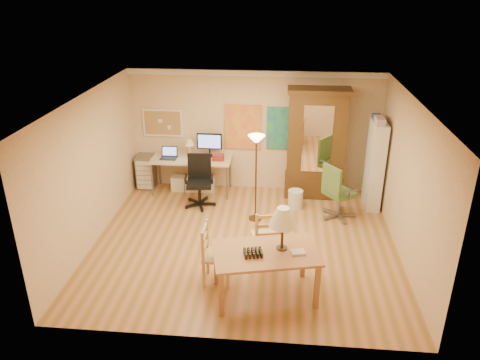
# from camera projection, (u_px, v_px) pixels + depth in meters

# --- Properties ---
(floor) EXTENTS (5.50, 5.50, 0.00)m
(floor) POSITION_uv_depth(u_px,v_px,m) (244.00, 243.00, 8.61)
(floor) COLOR olive
(floor) RESTS_ON ground
(crown_molding) EXTENTS (5.50, 0.08, 0.12)m
(crown_molding) POSITION_uv_depth(u_px,v_px,m) (255.00, 73.00, 9.80)
(crown_molding) COLOR white
(crown_molding) RESTS_ON floor
(corkboard) EXTENTS (0.90, 0.04, 0.62)m
(corkboard) POSITION_uv_depth(u_px,v_px,m) (163.00, 123.00, 10.44)
(corkboard) COLOR tan
(corkboard) RESTS_ON floor
(art_panel_left) EXTENTS (0.80, 0.04, 1.00)m
(art_panel_left) POSITION_uv_depth(u_px,v_px,m) (243.00, 127.00, 10.30)
(art_panel_left) COLOR yellow
(art_panel_left) RESTS_ON floor
(art_panel_right) EXTENTS (0.75, 0.04, 0.95)m
(art_panel_right) POSITION_uv_depth(u_px,v_px,m) (284.00, 128.00, 10.23)
(art_panel_right) COLOR #255F94
(art_panel_right) RESTS_ON floor
(dining_table) EXTENTS (1.72, 1.26, 1.46)m
(dining_table) POSITION_uv_depth(u_px,v_px,m) (272.00, 242.00, 6.88)
(dining_table) COLOR brown
(dining_table) RESTS_ON floor
(ladder_chair_back) EXTENTS (0.57, 0.56, 1.03)m
(ladder_chair_back) POSITION_uv_depth(u_px,v_px,m) (267.00, 238.00, 7.83)
(ladder_chair_back) COLOR tan
(ladder_chair_back) RESTS_ON floor
(ladder_chair_left) EXTENTS (0.44, 0.47, 0.99)m
(ladder_chair_left) POSITION_uv_depth(u_px,v_px,m) (215.00, 256.00, 7.37)
(ladder_chair_left) COLOR tan
(ladder_chair_left) RESTS_ON floor
(torchiere_lamp) EXTENTS (0.32, 0.32, 1.77)m
(torchiere_lamp) POSITION_uv_depth(u_px,v_px,m) (256.00, 153.00, 8.89)
(torchiere_lamp) COLOR #442D1B
(torchiere_lamp) RESTS_ON floor
(computer_desk) EXTENTS (1.77, 0.78, 1.34)m
(computer_desk) POSITION_uv_depth(u_px,v_px,m) (194.00, 171.00, 10.50)
(computer_desk) COLOR #C8B092
(computer_desk) RESTS_ON floor
(office_chair_black) EXTENTS (0.68, 0.68, 1.10)m
(office_chair_black) POSITION_uv_depth(u_px,v_px,m) (200.00, 192.00, 9.93)
(office_chair_black) COLOR black
(office_chair_black) RESTS_ON floor
(office_chair_green) EXTENTS (0.73, 0.73, 1.15)m
(office_chair_green) POSITION_uv_depth(u_px,v_px,m) (337.00, 204.00, 9.41)
(office_chair_green) COLOR slate
(office_chair_green) RESTS_ON floor
(drawer_cart) EXTENTS (0.38, 0.46, 0.77)m
(drawer_cart) POSITION_uv_depth(u_px,v_px,m) (146.00, 171.00, 10.75)
(drawer_cart) COLOR slate
(drawer_cart) RESTS_ON floor
(armoire) EXTENTS (1.31, 0.62, 2.41)m
(armoire) POSITION_uv_depth(u_px,v_px,m) (316.00, 150.00, 10.12)
(armoire) COLOR #35220E
(armoire) RESTS_ON floor
(bookshelf) EXTENTS (0.28, 0.74, 1.84)m
(bookshelf) POSITION_uv_depth(u_px,v_px,m) (375.00, 165.00, 9.67)
(bookshelf) COLOR white
(bookshelf) RESTS_ON floor
(wastebin) EXTENTS (0.31, 0.31, 0.39)m
(wastebin) POSITION_uv_depth(u_px,v_px,m) (295.00, 199.00, 9.85)
(wastebin) COLOR silver
(wastebin) RESTS_ON floor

